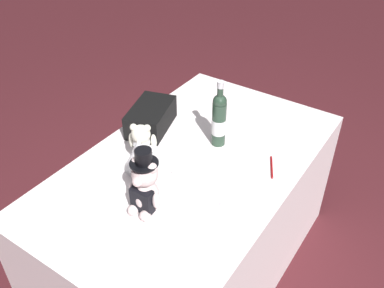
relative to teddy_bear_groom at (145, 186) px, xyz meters
name	(u,v)px	position (x,y,z in m)	size (l,w,h in m)	color
ground_plane	(192,263)	(-0.35, -0.02, -0.86)	(12.00, 12.00, 0.00)	#47191E
reception_table	(192,218)	(-0.35, -0.02, -0.49)	(1.52, 0.91, 0.74)	white
teddy_bear_groom	(145,186)	(0.00, 0.00, 0.00)	(0.13, 0.14, 0.29)	silver
teddy_bear_bride	(141,151)	(-0.19, -0.18, -0.03)	(0.22, 0.20, 0.23)	white
champagne_bottle	(219,119)	(-0.54, 0.00, 0.02)	(0.07, 0.07, 0.34)	#253B2C
signing_pen	(272,168)	(-0.51, 0.30, -0.12)	(0.14, 0.08, 0.01)	maroon
gift_case_black	(151,117)	(-0.47, -0.35, -0.06)	(0.33, 0.25, 0.12)	black
guestbook	(212,177)	(-0.30, 0.12, -0.11)	(0.21, 0.29, 0.02)	white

